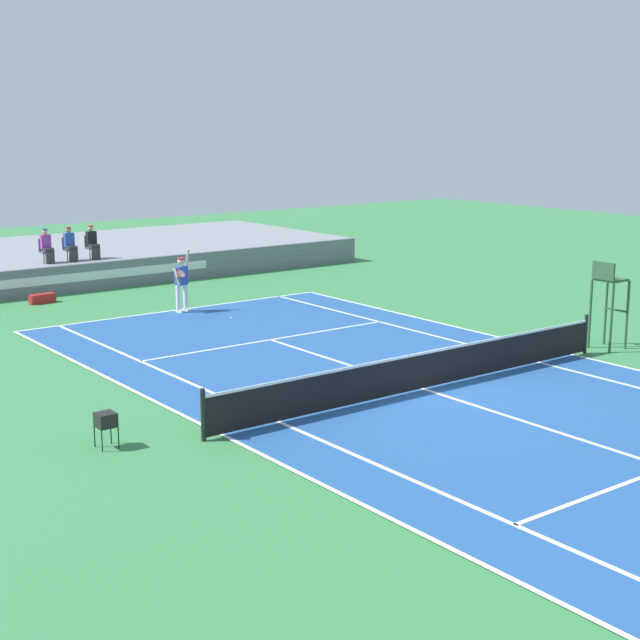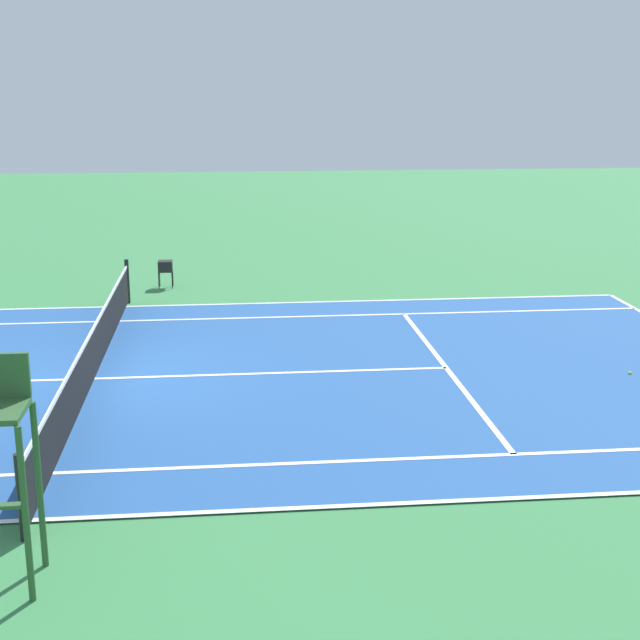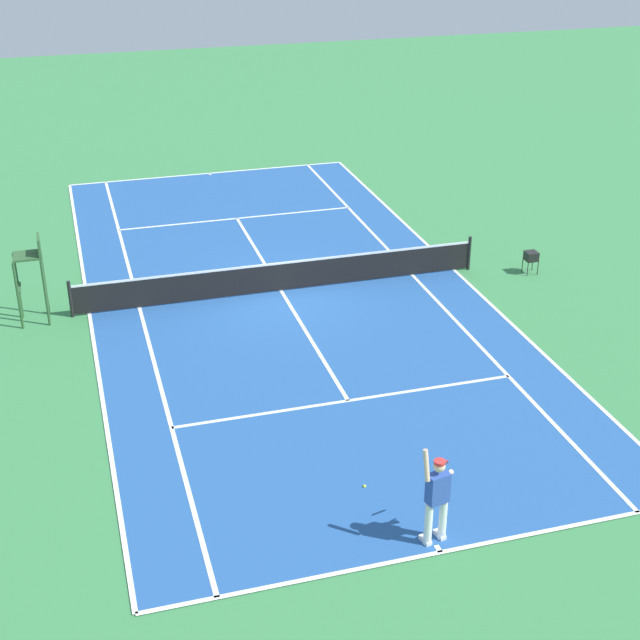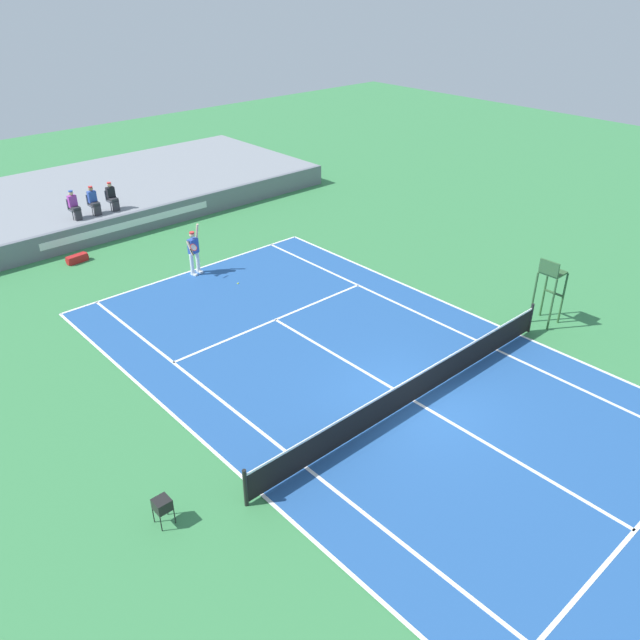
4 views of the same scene
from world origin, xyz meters
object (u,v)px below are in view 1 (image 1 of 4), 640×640
spectator_seated_0 (47,247)px  spectator_seated_1 (70,245)px  tennis_player (182,283)px  equipment_bag (42,299)px  ball_hopper (106,419)px  umpire_chair (608,293)px  spectator_seated_2 (92,243)px  tennis_ball (232,318)px

spectator_seated_0 → spectator_seated_1: 0.91m
spectator_seated_1 → tennis_player: 6.71m
equipment_bag → ball_hopper: ball_hopper is taller
spectator_seated_1 → umpire_chair: (7.91, -18.14, -0.09)m
spectator_seated_0 → umpire_chair: 20.17m
spectator_seated_2 → spectator_seated_1: bearing=180.0°
spectator_seated_2 → ball_hopper: spectator_seated_2 is taller
tennis_ball → spectator_seated_1: bearing=101.7°
spectator_seated_2 → tennis_player: spectator_seated_2 is taller
spectator_seated_1 → equipment_bag: size_ratio=1.36×
tennis_ball → equipment_bag: (-3.79, 6.25, 0.13)m
tennis_player → tennis_ball: size_ratio=30.63×
spectator_seated_2 → ball_hopper: (-7.45, -17.35, -1.08)m
spectator_seated_1 → spectator_seated_2: size_ratio=1.00×
tennis_ball → equipment_bag: equipment_bag is taller
tennis_ball → umpire_chair: bearing=-57.5°
spectator_seated_2 → equipment_bag: spectator_seated_2 is taller
umpire_chair → spectator_seated_1: bearing=113.5°
spectator_seated_1 → tennis_ball: bearing=-78.3°
spectator_seated_1 → ball_hopper: spectator_seated_1 is taller
spectator_seated_2 → tennis_ball: spectator_seated_2 is taller
tennis_player → ball_hopper: size_ratio=2.98×
spectator_seated_2 → equipment_bag: 3.98m
tennis_ball → equipment_bag: size_ratio=0.07×
spectator_seated_0 → equipment_bag: spectator_seated_0 is taller
spectator_seated_2 → equipment_bag: size_ratio=1.36×
tennis_ball → ball_hopper: (-8.32, -8.84, 0.54)m
umpire_chair → equipment_bag: size_ratio=2.63×
tennis_ball → umpire_chair: (6.15, -9.64, 1.52)m
spectator_seated_0 → spectator_seated_2: size_ratio=1.00×
spectator_seated_2 → tennis_ball: bearing=-84.2°
tennis_player → ball_hopper: bearing=-125.3°
spectator_seated_0 → equipment_bag: 2.93m
tennis_player → equipment_bag: 5.39m
spectator_seated_2 → equipment_bag: (-2.92, -2.26, -1.49)m
equipment_bag → spectator_seated_0: bearing=63.5°
tennis_player → umpire_chair: bearing=-59.3°
spectator_seated_0 → equipment_bag: size_ratio=1.36×
spectator_seated_1 → tennis_player: bearing=-81.0°
ball_hopper → equipment_bag: bearing=73.3°
tennis_ball → tennis_player: bearing=110.5°
spectator_seated_2 → tennis_ball: (0.87, -8.50, -1.61)m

